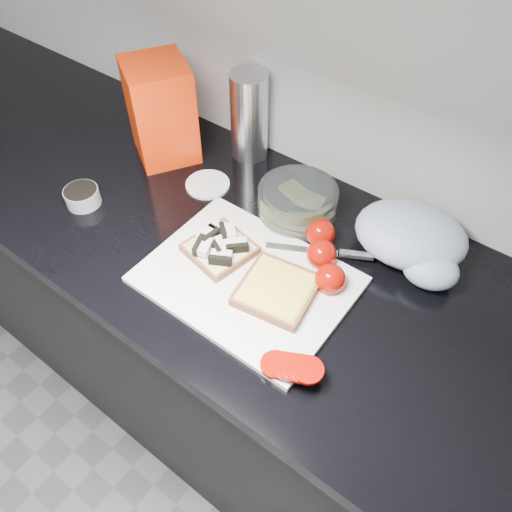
{
  "coord_description": "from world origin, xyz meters",
  "views": [
    {
      "loc": [
        0.47,
        0.63,
        1.69
      ],
      "look_at": [
        0.08,
        1.15,
        0.95
      ],
      "focal_mm": 35.0,
      "sensor_mm": 36.0,
      "label": 1
    }
  ],
  "objects_px": {
    "glass_bowl": "(297,202)",
    "bread_bag": "(161,111)",
    "steel_canister": "(249,116)",
    "cutting_board": "(247,280)"
  },
  "relations": [
    {
      "from": "glass_bowl",
      "to": "bread_bag",
      "type": "xyz_separation_m",
      "value": [
        -0.39,
        -0.01,
        0.08
      ]
    },
    {
      "from": "bread_bag",
      "to": "steel_canister",
      "type": "height_order",
      "value": "bread_bag"
    },
    {
      "from": "steel_canister",
      "to": "bread_bag",
      "type": "bearing_deg",
      "value": -144.77
    },
    {
      "from": "bread_bag",
      "to": "steel_canister",
      "type": "bearing_deg",
      "value": 67.13
    },
    {
      "from": "bread_bag",
      "to": "cutting_board",
      "type": "bearing_deg",
      "value": 5.0
    },
    {
      "from": "cutting_board",
      "to": "glass_bowl",
      "type": "height_order",
      "value": "glass_bowl"
    },
    {
      "from": "cutting_board",
      "to": "bread_bag",
      "type": "relative_size",
      "value": 1.67
    },
    {
      "from": "bread_bag",
      "to": "glass_bowl",
      "type": "bearing_deg",
      "value": 32.9
    },
    {
      "from": "glass_bowl",
      "to": "bread_bag",
      "type": "bearing_deg",
      "value": -179.0
    },
    {
      "from": "bread_bag",
      "to": "steel_canister",
      "type": "distance_m",
      "value": 0.21
    }
  ]
}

